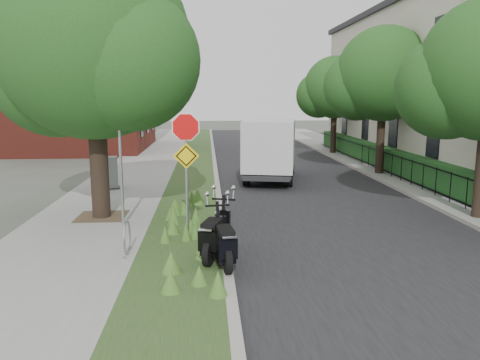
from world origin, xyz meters
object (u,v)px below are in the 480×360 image
object	(u,v)px
box_truck	(271,147)
utility_cabinet	(107,173)
sign_assembly	(186,149)
scooter_far	(224,247)
scooter_near	(214,239)

from	to	relation	value
box_truck	utility_cabinet	size ratio (longest dim) A/B	4.29
sign_assembly	scooter_far	world-z (taller)	sign_assembly
scooter_near	scooter_far	bearing A→B (deg)	-68.27
scooter_far	utility_cabinet	world-z (taller)	utility_cabinet
scooter_far	box_truck	xyz separation A→B (m)	(2.40, 10.57, 0.92)
sign_assembly	utility_cabinet	size ratio (longest dim) A/B	2.64
box_truck	utility_cabinet	bearing A→B (deg)	-163.41
scooter_near	box_truck	xyz separation A→B (m)	(2.58, 10.10, 0.91)
scooter_near	box_truck	world-z (taller)	box_truck
sign_assembly	scooter_far	size ratio (longest dim) A/B	1.77
scooter_far	box_truck	size ratio (longest dim) A/B	0.35
sign_assembly	scooter_near	distance (m)	2.50
sign_assembly	scooter_far	bearing A→B (deg)	-68.59
sign_assembly	scooter_far	xyz separation A→B (m)	(0.83, -2.11, -1.79)
box_truck	scooter_near	bearing A→B (deg)	-104.35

